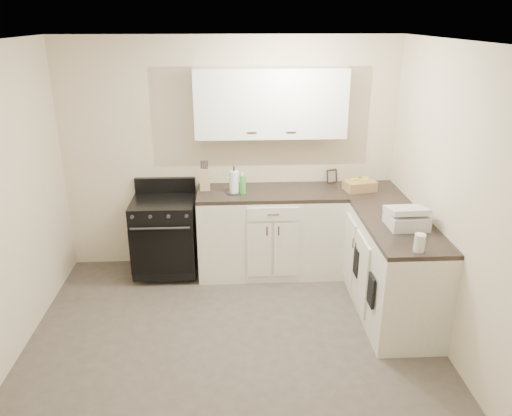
{
  "coord_description": "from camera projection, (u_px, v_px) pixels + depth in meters",
  "views": [
    {
      "loc": [
        0.01,
        -3.47,
        2.67
      ],
      "look_at": [
        0.24,
        0.85,
        1.0
      ],
      "focal_mm": 35.0,
      "sensor_mm": 36.0,
      "label": 1
    }
  ],
  "objects": [
    {
      "name": "upper_cabinets",
      "position": [
        271.0,
        103.0,
        5.08
      ],
      "size": [
        1.55,
        0.3,
        0.7
      ],
      "primitive_type": "cube",
      "color": "white",
      "rests_on": "wall_back"
    },
    {
      "name": "wall_right",
      "position": [
        465.0,
        214.0,
        3.83
      ],
      "size": [
        0.0,
        3.6,
        3.6
      ],
      "primitive_type": "plane",
      "rotation": [
        1.57,
        0.0,
        -1.57
      ],
      "color": "beige",
      "rests_on": "ground"
    },
    {
      "name": "countertop_right",
      "position": [
        389.0,
        214.0,
        4.72
      ],
      "size": [
        0.6,
        1.9,
        0.04
      ],
      "primitive_type": "cube",
      "color": "black",
      "rests_on": "base_cabinets_right"
    },
    {
      "name": "wall_back",
      "position": [
        230.0,
        156.0,
        5.42
      ],
      "size": [
        3.6,
        0.0,
        3.6
      ],
      "primitive_type": "plane",
      "rotation": [
        1.57,
        0.0,
        0.0
      ],
      "color": "beige",
      "rests_on": "ground"
    },
    {
      "name": "base_cabinets_back",
      "position": [
        270.0,
        233.0,
        5.45
      ],
      "size": [
        1.55,
        0.6,
        0.9
      ],
      "primitive_type": "cube",
      "color": "white",
      "rests_on": "floor"
    },
    {
      "name": "knife_block",
      "position": [
        205.0,
        179.0,
        5.27
      ],
      "size": [
        0.11,
        0.1,
        0.23
      ],
      "primitive_type": "cube",
      "rotation": [
        0.0,
        0.0,
        0.07
      ],
      "color": "tan",
      "rests_on": "countertop_back"
    },
    {
      "name": "picture_frame",
      "position": [
        332.0,
        176.0,
        5.5
      ],
      "size": [
        0.13,
        0.08,
        0.15
      ],
      "primitive_type": "cube",
      "rotation": [
        -0.14,
        0.0,
        0.38
      ],
      "color": "black",
      "rests_on": "countertop_back"
    },
    {
      "name": "soap_bottle",
      "position": [
        243.0,
        184.0,
        5.16
      ],
      "size": [
        0.08,
        0.08,
        0.2
      ],
      "primitive_type": "cylinder",
      "rotation": [
        0.0,
        0.0,
        -0.18
      ],
      "color": "green",
      "rests_on": "countertop_back"
    },
    {
      "name": "floor",
      "position": [
        233.0,
        356.0,
        4.19
      ],
      "size": [
        3.6,
        3.6,
        0.0
      ],
      "primitive_type": "plane",
      "color": "#473F38",
      "rests_on": "ground"
    },
    {
      "name": "oven_mitt_far",
      "position": [
        357.0,
        262.0,
        4.7
      ],
      "size": [
        0.02,
        0.15,
        0.27
      ],
      "primitive_type": "cube",
      "color": "black",
      "rests_on": "base_cabinets_right"
    },
    {
      "name": "oven_mitt_near",
      "position": [
        371.0,
        290.0,
        4.22
      ],
      "size": [
        0.02,
        0.16,
        0.28
      ],
      "primitive_type": "cube",
      "color": "black",
      "rests_on": "base_cabinets_right"
    },
    {
      "name": "wicker_basket",
      "position": [
        360.0,
        186.0,
        5.27
      ],
      "size": [
        0.35,
        0.27,
        0.1
      ],
      "primitive_type": "cube",
      "rotation": [
        0.0,
        0.0,
        0.2
      ],
      "color": "#A6824E",
      "rests_on": "countertop_right"
    },
    {
      "name": "stove",
      "position": [
        165.0,
        236.0,
        5.36
      ],
      "size": [
        0.66,
        0.56,
        0.8
      ],
      "primitive_type": "cube",
      "color": "black",
      "rests_on": "floor"
    },
    {
      "name": "glass_jar",
      "position": [
        420.0,
        243.0,
        3.9
      ],
      "size": [
        0.11,
        0.11,
        0.14
      ],
      "primitive_type": "cylinder",
      "rotation": [
        0.0,
        0.0,
        0.32
      ],
      "color": "silver",
      "rests_on": "countertop_right"
    },
    {
      "name": "base_cabinets_right",
      "position": [
        385.0,
        258.0,
        4.89
      ],
      "size": [
        0.6,
        1.9,
        0.9
      ],
      "primitive_type": "cube",
      "color": "white",
      "rests_on": "floor"
    },
    {
      "name": "wall_front",
      "position": [
        232.0,
        383.0,
        2.06
      ],
      "size": [
        3.6,
        0.0,
        3.6
      ],
      "primitive_type": "plane",
      "rotation": [
        -1.57,
        0.0,
        0.0
      ],
      "color": "beige",
      "rests_on": "ground"
    },
    {
      "name": "paper_towel",
      "position": [
        234.0,
        182.0,
        5.17
      ],
      "size": [
        0.12,
        0.12,
        0.24
      ],
      "primitive_type": "cylinder",
      "rotation": [
        0.0,
        0.0,
        -0.24
      ],
      "color": "white",
      "rests_on": "countertop_back"
    },
    {
      "name": "ceiling",
      "position": [
        227.0,
        43.0,
        3.29
      ],
      "size": [
        3.6,
        3.6,
        0.0
      ],
      "primitive_type": "plane",
      "color": "white",
      "rests_on": "wall_back"
    },
    {
      "name": "countertop_grill",
      "position": [
        406.0,
        220.0,
        4.36
      ],
      "size": [
        0.34,
        0.32,
        0.12
      ],
      "primitive_type": "cube",
      "rotation": [
        0.0,
        0.0,
        0.04
      ],
      "color": "silver",
      "rests_on": "countertop_right"
    },
    {
      "name": "countertop_back",
      "position": [
        271.0,
        193.0,
        5.28
      ],
      "size": [
        1.55,
        0.6,
        0.04
      ],
      "primitive_type": "cube",
      "color": "black",
      "rests_on": "base_cabinets_back"
    }
  ]
}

